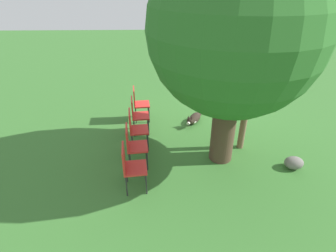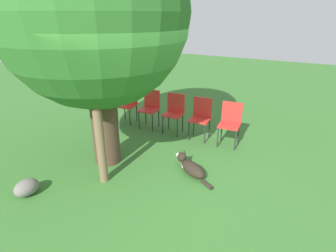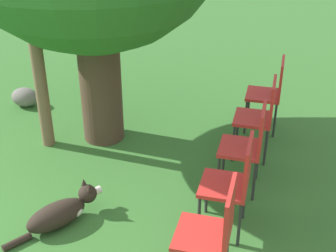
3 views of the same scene
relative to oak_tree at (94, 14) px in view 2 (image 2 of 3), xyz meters
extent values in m
plane|color=#38702D|center=(-0.21, -1.34, -2.71)|extent=(30.00, 30.00, 0.00)
cylinder|color=#4C3828|center=(0.00, 0.00, -1.77)|extent=(0.50, 0.50, 1.87)
sphere|color=#2D6B28|center=(0.00, 0.00, 0.03)|extent=(3.14, 3.14, 3.14)
ellipsoid|color=#2D231C|center=(0.38, -1.68, -2.59)|extent=(0.51, 0.65, 0.24)
ellipsoid|color=silver|center=(0.45, -1.53, -2.60)|extent=(0.30, 0.29, 0.14)
sphere|color=#2D231C|center=(0.54, -1.37, -2.51)|extent=(0.25, 0.25, 0.18)
cylinder|color=silver|center=(0.59, -1.28, -2.53)|extent=(0.11, 0.11, 0.08)
cone|color=#2D231C|center=(0.50, -1.35, -2.40)|extent=(0.06, 0.06, 0.08)
cone|color=#2D231C|center=(0.58, -1.39, -2.40)|extent=(0.06, 0.06, 0.08)
cylinder|color=#2D231C|center=(0.18, -2.03, -2.67)|extent=(0.19, 0.27, 0.07)
cylinder|color=brown|center=(-0.56, -0.40, -2.05)|extent=(0.15, 0.15, 1.31)
sphere|color=brown|center=(-0.56, -0.40, -1.37)|extent=(0.13, 0.13, 0.13)
cube|color=red|center=(1.84, -1.86, -2.23)|extent=(0.46, 0.48, 0.04)
cube|color=red|center=(2.03, -1.84, -1.98)|extent=(0.08, 0.44, 0.46)
cylinder|color=#2D2D2D|center=(1.68, -2.06, -2.48)|extent=(0.03, 0.03, 0.46)
cylinder|color=#2D2D2D|center=(1.64, -1.69, -2.48)|extent=(0.03, 0.03, 0.46)
cylinder|color=#2D2D2D|center=(2.04, -2.03, -2.48)|extent=(0.03, 0.03, 0.46)
cylinder|color=#2D2D2D|center=(2.00, -1.65, -2.48)|extent=(0.03, 0.03, 0.46)
cube|color=red|center=(1.83, -1.16, -2.23)|extent=(0.46, 0.48, 0.04)
cube|color=red|center=(2.02, -1.14, -1.98)|extent=(0.08, 0.44, 0.46)
cylinder|color=#2D2D2D|center=(1.67, -1.37, -2.48)|extent=(0.03, 0.03, 0.46)
cylinder|color=#2D2D2D|center=(1.63, -0.99, -2.48)|extent=(0.03, 0.03, 0.46)
cylinder|color=#2D2D2D|center=(2.03, -1.33, -2.48)|extent=(0.03, 0.03, 0.46)
cylinder|color=#2D2D2D|center=(1.99, -0.96, -2.48)|extent=(0.03, 0.03, 0.46)
cube|color=red|center=(1.82, -0.47, -2.23)|extent=(0.46, 0.48, 0.04)
cube|color=red|center=(2.01, -0.45, -1.98)|extent=(0.08, 0.44, 0.46)
cylinder|color=#2D2D2D|center=(1.66, -0.68, -2.48)|extent=(0.03, 0.03, 0.46)
cylinder|color=#2D2D2D|center=(1.62, -0.30, -2.48)|extent=(0.03, 0.03, 0.46)
cylinder|color=#2D2D2D|center=(2.02, -0.64, -2.48)|extent=(0.03, 0.03, 0.46)
cylinder|color=#2D2D2D|center=(1.98, -0.26, -2.48)|extent=(0.03, 0.03, 0.46)
cube|color=red|center=(1.81, 0.22, -2.23)|extent=(0.46, 0.48, 0.04)
cube|color=red|center=(2.00, 0.24, -1.98)|extent=(0.08, 0.44, 0.46)
cylinder|color=#2D2D2D|center=(1.65, 0.01, -2.48)|extent=(0.03, 0.03, 0.46)
cylinder|color=#2D2D2D|center=(1.61, 0.39, -2.48)|extent=(0.03, 0.03, 0.46)
cylinder|color=#2D2D2D|center=(2.01, 0.05, -2.48)|extent=(0.03, 0.03, 0.46)
cylinder|color=#2D2D2D|center=(1.97, 0.43, -2.48)|extent=(0.03, 0.03, 0.46)
cube|color=red|center=(1.80, 0.91, -2.23)|extent=(0.46, 0.48, 0.04)
cube|color=red|center=(1.99, 0.93, -1.98)|extent=(0.08, 0.44, 0.46)
cylinder|color=#2D2D2D|center=(1.64, 0.71, -2.48)|extent=(0.03, 0.03, 0.46)
cylinder|color=#2D2D2D|center=(1.60, 1.08, -2.48)|extent=(0.03, 0.03, 0.46)
cylinder|color=#2D2D2D|center=(2.00, 0.74, -2.48)|extent=(0.03, 0.03, 0.46)
cylinder|color=#2D2D2D|center=(1.96, 1.12, -2.48)|extent=(0.03, 0.03, 0.46)
ellipsoid|color=slate|center=(-1.47, 0.41, -2.58)|extent=(0.40, 0.31, 0.27)
camera|label=1|loc=(1.31, 4.72, 0.83)|focal=28.00mm
camera|label=2|loc=(-3.37, -3.30, -0.01)|focal=28.00mm
camera|label=3|loc=(2.56, -4.54, 0.21)|focal=50.00mm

